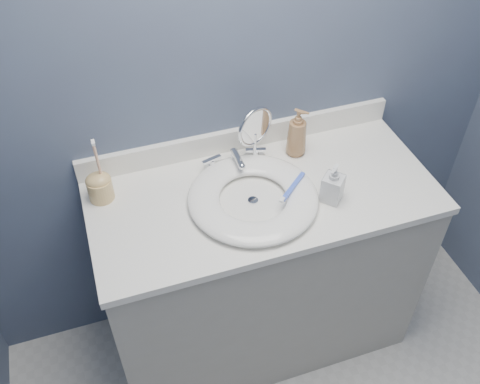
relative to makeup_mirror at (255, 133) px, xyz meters
name	(u,v)px	position (x,y,z in m)	size (l,w,h in m)	color
back_wall	(238,73)	(-0.03, 0.10, 0.19)	(2.20, 0.02, 2.40)	#4D5B74
vanity_cabinet	(260,272)	(-0.03, -0.18, -0.58)	(1.20, 0.55, 0.85)	#A6A297
countertop	(263,196)	(-0.03, -0.18, -0.14)	(1.22, 0.57, 0.03)	white
backsplash	(240,138)	(-0.03, 0.09, -0.08)	(1.22, 0.02, 0.09)	white
basin	(253,198)	(-0.08, -0.21, -0.11)	(0.45, 0.45, 0.04)	white
drain	(253,201)	(-0.08, -0.21, -0.12)	(0.04, 0.04, 0.01)	silver
faucet	(235,160)	(-0.08, -0.01, -0.10)	(0.25, 0.13, 0.07)	silver
makeup_mirror	(255,133)	(0.00, 0.00, 0.00)	(0.15, 0.09, 0.23)	silver
soap_bottle_amber	(297,132)	(0.16, -0.01, -0.03)	(0.08, 0.08, 0.20)	#966B43
soap_bottle_clear	(333,183)	(0.18, -0.28, -0.05)	(0.07, 0.07, 0.15)	silver
toothbrush_holder	(100,186)	(-0.57, -0.02, -0.07)	(0.09, 0.09, 0.25)	tan
toothbrush_lying	(292,188)	(0.06, -0.23, -0.08)	(0.14, 0.12, 0.02)	blue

